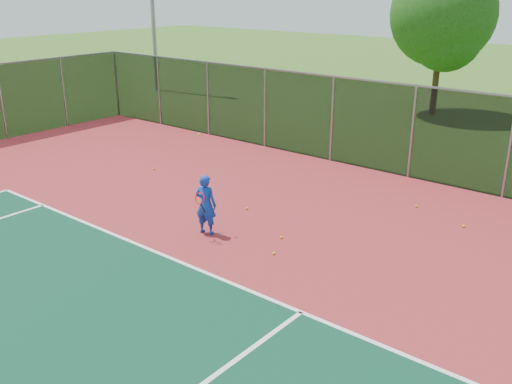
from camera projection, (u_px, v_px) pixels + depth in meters
ground at (110, 346)px, 9.99m from camera, size 120.00×120.00×0.00m
court_apron at (191, 300)px, 11.44m from camera, size 30.00×20.00×0.02m
fence_back at (412, 131)px, 18.20m from camera, size 30.00×0.06×3.03m
tennis_player at (206, 204)px, 14.23m from camera, size 0.65×0.67×2.55m
practice_ball_1 at (416, 206)px, 16.17m from camera, size 0.07×0.07×0.07m
practice_ball_2 at (247, 208)px, 16.00m from camera, size 0.07×0.07×0.07m
practice_ball_3 at (281, 237)px, 14.17m from camera, size 0.07×0.07×0.07m
practice_ball_5 at (274, 253)px, 13.33m from camera, size 0.07×0.07×0.07m
practice_ball_6 at (154, 169)px, 19.45m from camera, size 0.07×0.07×0.07m
practice_ball_7 at (464, 226)px, 14.82m from camera, size 0.07×0.07×0.07m
tree_back_left at (444, 19)px, 26.23m from camera, size 4.85×4.85×7.12m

